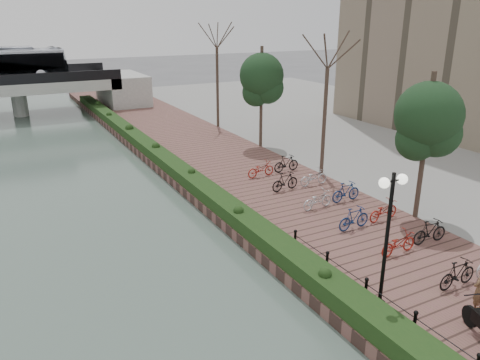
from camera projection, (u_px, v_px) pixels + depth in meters
promenade at (248, 181)px, 26.73m from camera, size 8.00×75.00×0.50m
inland_pavement at (442, 146)px, 33.79m from camera, size 24.00×75.00×0.50m
hedge at (177, 168)px, 27.13m from camera, size 1.10×56.00×0.60m
chain_fence at (444, 344)px, 12.45m from camera, size 0.10×14.10×0.70m
lamppost at (390, 211)px, 13.73m from camera, size 1.02×0.32×4.39m
pedestrian at (480, 290)px, 14.23m from camera, size 0.58×0.41×1.50m
bicycle_parking at (368, 214)px, 20.38m from camera, size 2.40×17.32×1.00m
street_trees at (365, 132)px, 23.34m from camera, size 3.20×37.12×6.80m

